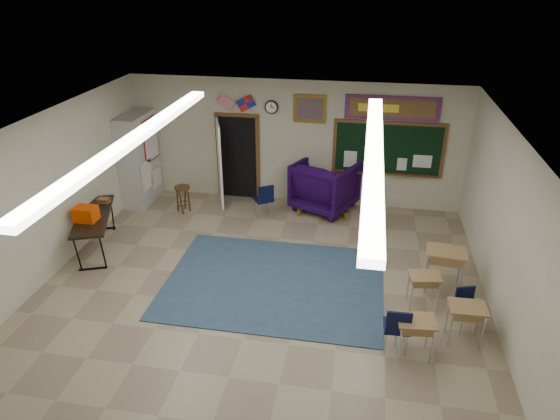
% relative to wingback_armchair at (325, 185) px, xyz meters
% --- Properties ---
extents(floor, '(9.00, 9.00, 0.00)m').
position_rel_wingback_armchair_xyz_m(floor, '(-0.80, -4.15, -0.60)').
color(floor, gray).
rests_on(floor, ground).
extents(back_wall, '(8.00, 0.04, 3.00)m').
position_rel_wingback_armchair_xyz_m(back_wall, '(-0.80, 0.35, 0.90)').
color(back_wall, beige).
rests_on(back_wall, floor).
extents(left_wall, '(0.04, 9.00, 3.00)m').
position_rel_wingback_armchair_xyz_m(left_wall, '(-4.80, -4.15, 0.90)').
color(left_wall, beige).
rests_on(left_wall, floor).
extents(right_wall, '(0.04, 9.00, 3.00)m').
position_rel_wingback_armchair_xyz_m(right_wall, '(3.20, -4.15, 0.90)').
color(right_wall, beige).
rests_on(right_wall, floor).
extents(ceiling, '(8.00, 9.00, 0.04)m').
position_rel_wingback_armchair_xyz_m(ceiling, '(-0.80, -4.15, 2.40)').
color(ceiling, '#BCBBB7').
rests_on(ceiling, back_wall).
extents(area_rug, '(4.00, 3.00, 0.02)m').
position_rel_wingback_armchair_xyz_m(area_rug, '(-0.60, -3.35, -0.59)').
color(area_rug, '#344B63').
rests_on(area_rug, floor).
extents(fluorescent_strips, '(3.86, 6.00, 0.10)m').
position_rel_wingback_armchair_xyz_m(fluorescent_strips, '(-0.80, -4.15, 2.34)').
color(fluorescent_strips, white).
rests_on(fluorescent_strips, ceiling).
extents(doorway, '(1.10, 0.89, 2.16)m').
position_rel_wingback_armchair_xyz_m(doorway, '(-2.30, 0.20, 0.46)').
color(doorway, black).
rests_on(doorway, back_wall).
extents(chalkboard, '(2.55, 0.14, 1.30)m').
position_rel_wingback_armchair_xyz_m(chalkboard, '(1.40, 0.31, 0.86)').
color(chalkboard, brown).
rests_on(chalkboard, back_wall).
extents(bulletin_board, '(2.10, 0.05, 0.55)m').
position_rel_wingback_armchair_xyz_m(bulletin_board, '(1.40, 0.32, 1.85)').
color(bulletin_board, '#B60F0F').
rests_on(bulletin_board, back_wall).
extents(framed_art_print, '(0.75, 0.05, 0.65)m').
position_rel_wingback_armchair_xyz_m(framed_art_print, '(-0.45, 0.32, 1.75)').
color(framed_art_print, olive).
rests_on(framed_art_print, back_wall).
extents(wall_clock, '(0.32, 0.05, 0.32)m').
position_rel_wingback_armchair_xyz_m(wall_clock, '(-1.35, 0.32, 1.75)').
color(wall_clock, black).
rests_on(wall_clock, back_wall).
extents(wall_flags, '(1.16, 0.06, 0.70)m').
position_rel_wingback_armchair_xyz_m(wall_flags, '(-2.20, 0.29, 1.88)').
color(wall_flags, red).
rests_on(wall_flags, back_wall).
extents(storage_cabinet, '(0.59, 1.25, 2.20)m').
position_rel_wingback_armchair_xyz_m(storage_cabinet, '(-4.51, -0.30, 0.50)').
color(storage_cabinet, '#AAAAA5').
rests_on(storage_cabinet, floor).
extents(wingback_armchair, '(1.72, 1.74, 1.20)m').
position_rel_wingback_armchair_xyz_m(wingback_armchair, '(0.00, 0.00, 0.00)').
color(wingback_armchair, '#190431').
rests_on(wingback_armchair, floor).
extents(student_chair_reading, '(0.58, 0.58, 0.84)m').
position_rel_wingback_armchair_xyz_m(student_chair_reading, '(-1.36, -0.69, -0.18)').
color(student_chair_reading, black).
rests_on(student_chair_reading, floor).
extents(student_chair_desk_a, '(0.42, 0.42, 0.82)m').
position_rel_wingback_armchair_xyz_m(student_chair_desk_a, '(1.55, -4.78, -0.19)').
color(student_chair_desk_a, black).
rests_on(student_chair_desk_a, floor).
extents(student_chair_desk_b, '(0.45, 0.45, 0.71)m').
position_rel_wingback_armchair_xyz_m(student_chair_desk_b, '(2.68, -4.09, -0.25)').
color(student_chair_desk_b, black).
rests_on(student_chair_desk_b, floor).
extents(student_desk_front_left, '(0.58, 0.47, 0.63)m').
position_rel_wingback_armchair_xyz_m(student_desk_front_left, '(2.03, -3.59, -0.25)').
color(student_desk_front_left, '#A4794C').
rests_on(student_desk_front_left, floor).
extents(student_desk_front_right, '(0.73, 0.58, 0.81)m').
position_rel_wingback_armchair_xyz_m(student_desk_front_right, '(2.43, -3.02, -0.15)').
color(student_desk_front_right, '#A4794C').
rests_on(student_desk_front_right, floor).
extents(student_desk_back_left, '(0.59, 0.47, 0.66)m').
position_rel_wingback_armchair_xyz_m(student_desk_back_left, '(1.81, -4.87, -0.23)').
color(student_desk_back_left, '#A4794C').
rests_on(student_desk_back_left, floor).
extents(student_desk_back_right, '(0.56, 0.43, 0.67)m').
position_rel_wingback_armchair_xyz_m(student_desk_back_right, '(2.59, -4.41, -0.23)').
color(student_desk_back_right, '#A4794C').
rests_on(student_desk_back_right, floor).
extents(folding_table, '(1.27, 1.99, 1.08)m').
position_rel_wingback_armchair_xyz_m(folding_table, '(-4.45, -2.75, -0.17)').
color(folding_table, black).
rests_on(folding_table, floor).
extents(wooden_stool, '(0.37, 0.37, 0.65)m').
position_rel_wingback_armchair_xyz_m(wooden_stool, '(-3.29, -0.77, -0.27)').
color(wooden_stool, '#4B2916').
rests_on(wooden_stool, floor).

